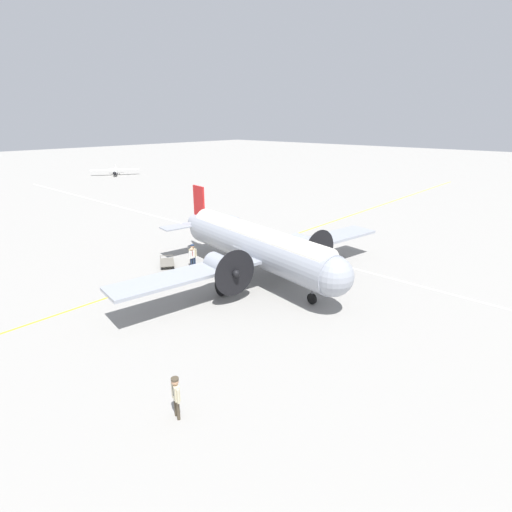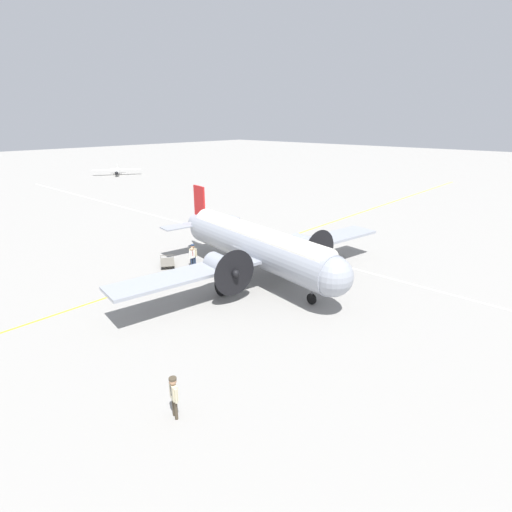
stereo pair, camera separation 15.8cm
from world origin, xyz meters
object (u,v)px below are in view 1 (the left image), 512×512
ramp_agent (192,255)px  light_aircraft_distant (115,171)px  crew_foreground (176,393)px  baggage_cart (167,262)px  suitcase_near_door (193,262)px  passenger_boarding (193,253)px  airliner_main (260,246)px

ramp_agent → light_aircraft_distant: 60.41m
crew_foreground → baggage_cart: size_ratio=0.79×
suitcase_near_door → baggage_cart: bearing=-43.3°
crew_foreground → suitcase_near_door: (-11.53, -13.06, -0.89)m
passenger_boarding → ramp_agent: 0.25m
passenger_boarding → light_aircraft_distant: (-24.46, -55.05, -0.34)m
airliner_main → ramp_agent: airliner_main is taller
crew_foreground → ramp_agent: crew_foreground is taller
passenger_boarding → ramp_agent: size_ratio=1.10×
passenger_boarding → suitcase_near_door: bearing=102.0°
crew_foreground → suitcase_near_door: 17.44m
airliner_main → crew_foreground: bearing=-51.4°
crew_foreground → ramp_agent: size_ratio=1.10×
suitcase_near_door → crew_foreground: bearing=48.5°
passenger_boarding → light_aircraft_distant: size_ratio=0.21×
ramp_agent → baggage_cart: ramp_agent is taller
baggage_cart → crew_foreground: bearing=-0.7°
ramp_agent → suitcase_near_door: (-0.38, -0.41, -0.76)m
crew_foreground → ramp_agent: bearing=-25.2°
passenger_boarding → ramp_agent: (0.18, 0.10, -0.13)m
airliner_main → crew_foreground: airliner_main is taller
ramp_agent → light_aircraft_distant: size_ratio=0.19×
airliner_main → suitcase_near_door: bearing=-157.4°
airliner_main → crew_foreground: 14.79m
passenger_boarding → baggage_cart: passenger_boarding is taller
passenger_boarding → ramp_agent: bearing=-104.9°
ramp_agent → baggage_cart: bearing=-56.4°
suitcase_near_door → passenger_boarding: bearing=56.8°
crew_foreground → suitcase_near_door: bearing=-25.2°
crew_foreground → baggage_cart: crew_foreground is taller
passenger_boarding → suitcase_near_door: (-0.20, -0.30, -0.89)m
airliner_main → baggage_cart: airliner_main is taller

